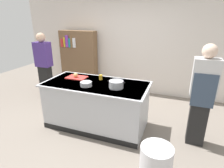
{
  "coord_description": "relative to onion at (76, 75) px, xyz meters",
  "views": [
    {
      "loc": [
        1.44,
        -2.98,
        2.1
      ],
      "look_at": [
        0.25,
        0.2,
        0.85
      ],
      "focal_mm": 29.86,
      "sensor_mm": 36.0,
      "label": 1
    }
  ],
  "objects": [
    {
      "name": "person_guest",
      "position": [
        -1.24,
        0.55,
        -0.05
      ],
      "size": [
        0.38,
        0.24,
        1.72
      ],
      "rotation": [
        0.0,
        0.0,
        -1.6
      ],
      "color": "black",
      "rests_on": "ground_plane"
    },
    {
      "name": "counter_island",
      "position": [
        0.52,
        -0.14,
        -0.5
      ],
      "size": [
        1.98,
        0.98,
        0.9
      ],
      "color": "#B7BABF",
      "rests_on": "ground_plane"
    },
    {
      "name": "cutting_board",
      "position": [
        0.01,
        0.02,
        -0.05
      ],
      "size": [
        0.4,
        0.28,
        0.02
      ],
      "primitive_type": "cube",
      "color": "red",
      "rests_on": "counter_island"
    },
    {
      "name": "ground_plane",
      "position": [
        0.52,
        -0.14,
        -0.96
      ],
      "size": [
        10.0,
        10.0,
        0.0
      ],
      "primitive_type": "plane",
      "color": "slate"
    },
    {
      "name": "mixing_bowl",
      "position": [
        0.41,
        -0.33,
        -0.02
      ],
      "size": [
        0.21,
        0.21,
        0.08
      ],
      "primitive_type": "cylinder",
      "color": "#B7BABF",
      "rests_on": "counter_island"
    },
    {
      "name": "person_chef",
      "position": [
        2.35,
        -0.05,
        -0.05
      ],
      "size": [
        0.38,
        0.25,
        1.72
      ],
      "rotation": [
        0.0,
        0.0,
        1.8
      ],
      "color": "black",
      "rests_on": "ground_plane"
    },
    {
      "name": "trash_bin",
      "position": [
        1.82,
        -1.13,
        -0.69
      ],
      "size": [
        0.42,
        0.42,
        0.55
      ],
      "primitive_type": "cylinder",
      "color": "silver",
      "rests_on": "ground_plane"
    },
    {
      "name": "onion",
      "position": [
        0.0,
        0.0,
        0.0
      ],
      "size": [
        0.09,
        0.09,
        0.09
      ],
      "primitive_type": "sphere",
      "color": "tan",
      "rests_on": "cutting_board"
    },
    {
      "name": "back_wall",
      "position": [
        0.52,
        1.96,
        0.54
      ],
      "size": [
        6.4,
        0.12,
        3.0
      ],
      "primitive_type": "cube",
      "color": "silver",
      "rests_on": "ground_plane"
    },
    {
      "name": "bookshelf",
      "position": [
        -0.89,
        1.66,
        -0.11
      ],
      "size": [
        1.1,
        0.31,
        1.7
      ],
      "color": "brown",
      "rests_on": "ground_plane"
    },
    {
      "name": "stock_pot",
      "position": [
        0.95,
        -0.22,
        0.0
      ],
      "size": [
        0.32,
        0.25,
        0.13
      ],
      "color": "#B7BABF",
      "rests_on": "counter_island"
    },
    {
      "name": "juice_cup",
      "position": [
        0.52,
        0.09,
        -0.01
      ],
      "size": [
        0.07,
        0.07,
        0.1
      ],
      "primitive_type": "cylinder",
      "color": "yellow",
      "rests_on": "counter_island"
    }
  ]
}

